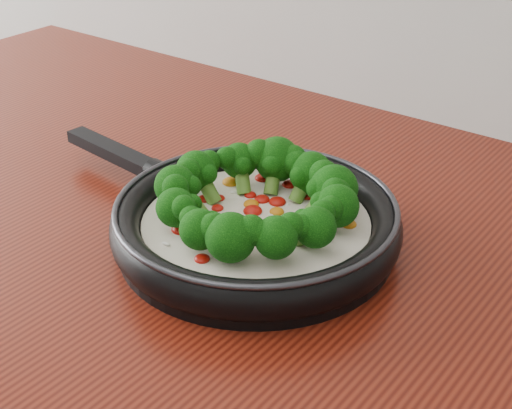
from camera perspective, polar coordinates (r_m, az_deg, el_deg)
The scene contains 1 object.
skillet at distance 0.78m, azimuth -0.03°, elevation -0.94°, with size 0.49×0.33×0.09m.
Camera 1 is at (0.44, 0.53, 1.33)m, focal length 52.97 mm.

